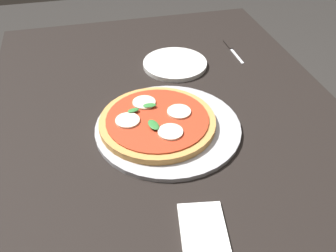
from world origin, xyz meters
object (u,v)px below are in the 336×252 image
serving_tray (168,127)px  knife (231,48)px  pizza (157,121)px  napkin (203,230)px  plate_white (175,64)px  dining_table (171,145)px

serving_tray → knife: (-0.38, 0.32, -0.00)m
pizza → napkin: bearing=3.2°
plate_white → knife: size_ratio=1.23×
napkin → knife: bearing=154.9°
plate_white → napkin: (0.64, -0.11, -0.00)m
serving_tray → dining_table: bearing=154.2°
dining_table → plate_white: plate_white is taller
pizza → napkin: size_ratio=2.32×
pizza → plate_white: 0.33m
pizza → dining_table: bearing=121.5°
pizza → plate_white: pizza is taller
dining_table → knife: bearing=138.5°
serving_tray → knife: bearing=139.7°
dining_table → serving_tray: size_ratio=3.63×
serving_tray → knife: size_ratio=2.21×
dining_table → serving_tray: (0.04, -0.02, 0.10)m
pizza → knife: pizza is taller
plate_white → dining_table: bearing=-16.5°
napkin → knife: size_ratio=0.76×
serving_tray → pizza: bearing=-110.0°
pizza → knife: 0.51m
pizza → knife: size_ratio=1.76×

